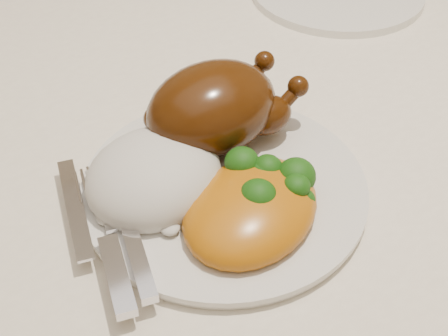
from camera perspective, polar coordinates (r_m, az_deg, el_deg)
dining_table at (r=0.72m, az=-1.48°, el=-1.23°), size 1.60×0.90×0.76m
tablecloth at (r=0.67m, az=-1.59°, el=3.26°), size 1.73×1.03×0.18m
dinner_plate at (r=0.56m, az=0.00°, el=-1.91°), size 0.33×0.33×0.01m
roast_chicken at (r=0.58m, az=-0.77°, el=5.60°), size 0.16×0.10×0.08m
rice_mound at (r=0.55m, az=-6.41°, el=-0.88°), size 0.15×0.14×0.07m
mac_and_cheese at (r=0.53m, az=3.10°, el=-3.09°), size 0.17×0.15×0.05m
cutlery at (r=0.51m, az=-10.14°, el=-6.99°), size 0.06×0.19×0.01m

